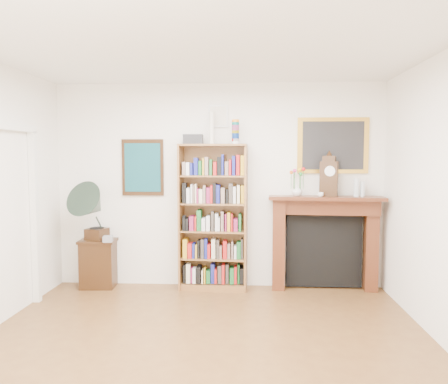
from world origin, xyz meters
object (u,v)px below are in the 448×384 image
object	(u,v)px
bookshelf	(213,209)
gramophone	(93,207)
side_cabinet	(98,263)
mantel_clock	(329,177)
teacup	(321,195)
flower_vase	(297,191)
cd_stack	(108,239)
bottle_right	(363,189)
bottle_left	(356,187)
fireplace	(325,234)

from	to	relation	value
bookshelf	gramophone	world-z (taller)	bookshelf
bookshelf	side_cabinet	world-z (taller)	bookshelf
mantel_clock	teacup	size ratio (longest dim) A/B	7.14
gramophone	flower_vase	world-z (taller)	gramophone
cd_stack	bottle_right	world-z (taller)	bottle_right
cd_stack	mantel_clock	xyz separation A→B (m)	(2.94, 0.21, 0.83)
gramophone	bottle_left	size ratio (longest dim) A/B	3.39
cd_stack	bottle_left	size ratio (longest dim) A/B	0.50
fireplace	bookshelf	bearing A→B (deg)	-172.92
cd_stack	mantel_clock	world-z (taller)	mantel_clock
fireplace	cd_stack	world-z (taller)	fireplace
cd_stack	teacup	xyz separation A→B (m)	(2.82, 0.09, 0.60)
side_cabinet	mantel_clock	distance (m)	3.35
fireplace	mantel_clock	bearing A→B (deg)	-30.77
teacup	mantel_clock	bearing A→B (deg)	43.69
side_cabinet	bottle_right	world-z (taller)	bottle_right
fireplace	bottle_left	size ratio (longest dim) A/B	6.38
cd_stack	mantel_clock	distance (m)	3.06
gramophone	teacup	distance (m)	3.03
mantel_clock	teacup	bearing A→B (deg)	-118.81
fireplace	gramophone	bearing A→B (deg)	-172.13
fireplace	mantel_clock	xyz separation A→B (m)	(0.04, -0.03, 0.77)
bookshelf	gramophone	bearing A→B (deg)	-171.93
flower_vase	bookshelf	bearing A→B (deg)	-177.43
side_cabinet	flower_vase	bearing A→B (deg)	-2.03
gramophone	cd_stack	world-z (taller)	gramophone
mantel_clock	cd_stack	bearing A→B (deg)	-158.51
flower_vase	bottle_right	bearing A→B (deg)	-1.12
fireplace	flower_vase	xyz separation A→B (m)	(-0.38, -0.02, 0.59)
cd_stack	flower_vase	size ratio (longest dim) A/B	0.83
bookshelf	cd_stack	size ratio (longest dim) A/B	18.87
bottle_left	fireplace	bearing A→B (deg)	171.59
fireplace	teacup	bearing A→B (deg)	-116.23
bottle_right	gramophone	bearing A→B (deg)	-177.54
mantel_clock	bottle_right	distance (m)	0.47
cd_stack	teacup	size ratio (longest dim) A/B	1.60
bookshelf	fireplace	world-z (taller)	bookshelf
mantel_clock	flower_vase	distance (m)	0.46
fireplace	bottle_right	size ratio (longest dim) A/B	7.66
flower_vase	bottle_left	distance (m)	0.78
flower_vase	cd_stack	bearing A→B (deg)	-175.25
mantel_clock	flower_vase	size ratio (longest dim) A/B	3.73
flower_vase	teacup	xyz separation A→B (m)	(0.29, -0.12, -0.04)
bottle_left	bottle_right	bearing A→B (deg)	12.95
bookshelf	mantel_clock	size ratio (longest dim) A/B	4.23
fireplace	cd_stack	xyz separation A→B (m)	(-2.90, -0.23, -0.05)
bookshelf	cd_stack	world-z (taller)	bookshelf
flower_vase	bottle_right	size ratio (longest dim) A/B	0.72
bottle_left	teacup	bearing A→B (deg)	-169.83
fireplace	teacup	size ratio (longest dim) A/B	20.43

